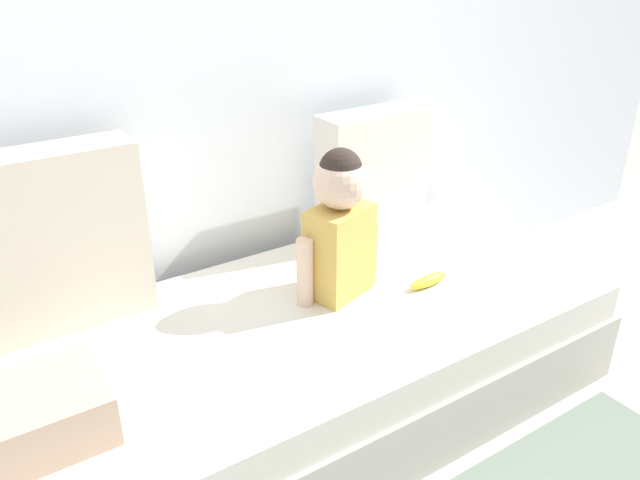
{
  "coord_description": "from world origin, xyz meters",
  "views": [
    {
      "loc": [
        -0.88,
        -1.5,
        1.51
      ],
      "look_at": [
        0.11,
        0.0,
        0.64
      ],
      "focal_mm": 35.79,
      "sensor_mm": 36.0,
      "label": 1
    }
  ],
  "objects_px": {
    "couch": "(292,368)",
    "throw_pillow_right": "(372,175)",
    "folded_blanket": "(20,420)",
    "throw_pillow_left": "(50,242)",
    "toddler": "(340,222)",
    "banana": "(428,281)"
  },
  "relations": [
    {
      "from": "throw_pillow_right",
      "to": "throw_pillow_left",
      "type": "bearing_deg",
      "value": 180.0
    },
    {
      "from": "couch",
      "to": "toddler",
      "type": "height_order",
      "value": "toddler"
    },
    {
      "from": "throw_pillow_left",
      "to": "toddler",
      "type": "xyz_separation_m",
      "value": [
        0.83,
        -0.32,
        -0.02
      ]
    },
    {
      "from": "toddler",
      "to": "banana",
      "type": "distance_m",
      "value": 0.4
    },
    {
      "from": "throw_pillow_left",
      "to": "throw_pillow_right",
      "type": "xyz_separation_m",
      "value": [
        1.22,
        0.0,
        -0.03
      ]
    },
    {
      "from": "couch",
      "to": "folded_blanket",
      "type": "xyz_separation_m",
      "value": [
        -0.83,
        -0.12,
        0.27
      ]
    },
    {
      "from": "couch",
      "to": "toddler",
      "type": "distance_m",
      "value": 0.52
    },
    {
      "from": "couch",
      "to": "toddler",
      "type": "xyz_separation_m",
      "value": [
        0.22,
        0.05,
        0.46
      ]
    },
    {
      "from": "couch",
      "to": "throw_pillow_right",
      "type": "relative_size",
      "value": 4.36
    },
    {
      "from": "toddler",
      "to": "folded_blanket",
      "type": "distance_m",
      "value": 1.08
    },
    {
      "from": "banana",
      "to": "folded_blanket",
      "type": "height_order",
      "value": "folded_blanket"
    },
    {
      "from": "toddler",
      "to": "throw_pillow_right",
      "type": "bearing_deg",
      "value": 40.09
    },
    {
      "from": "couch",
      "to": "folded_blanket",
      "type": "distance_m",
      "value": 0.88
    },
    {
      "from": "throw_pillow_right",
      "to": "toddler",
      "type": "relative_size",
      "value": 0.99
    },
    {
      "from": "couch",
      "to": "banana",
      "type": "distance_m",
      "value": 0.56
    },
    {
      "from": "throw_pillow_right",
      "to": "banana",
      "type": "height_order",
      "value": "throw_pillow_right"
    },
    {
      "from": "couch",
      "to": "banana",
      "type": "bearing_deg",
      "value": -9.44
    },
    {
      "from": "throw_pillow_right",
      "to": "folded_blanket",
      "type": "distance_m",
      "value": 1.53
    },
    {
      "from": "throw_pillow_left",
      "to": "banana",
      "type": "xyz_separation_m",
      "value": [
        1.12,
        -0.46,
        -0.26
      ]
    },
    {
      "from": "throw_pillow_left",
      "to": "throw_pillow_right",
      "type": "distance_m",
      "value": 1.22
    },
    {
      "from": "couch",
      "to": "folded_blanket",
      "type": "relative_size",
      "value": 5.53
    },
    {
      "from": "toddler",
      "to": "folded_blanket",
      "type": "relative_size",
      "value": 1.29
    }
  ]
}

